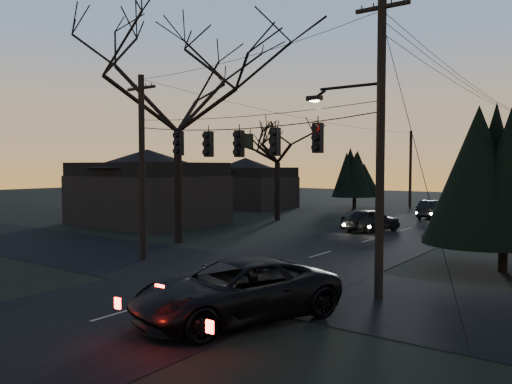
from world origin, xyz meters
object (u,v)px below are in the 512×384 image
Objects in this scene: utility_pole_right at (378,299)px; bare_tree_left at (177,87)px; evergreen_right at (505,166)px; utility_pole_left at (143,260)px; utility_pole_far_l at (410,208)px; suv_near at (236,291)px; sedan_oncoming_a at (371,220)px; sedan_oncoming_b at (432,209)px.

bare_tree_left is at bearing 161.49° from utility_pole_right.
evergreen_right is (2.45, 7.11, 4.33)m from utility_pole_right.
utility_pole_far_l is (0.00, 36.00, 0.00)m from utility_pole_left.
bare_tree_left is 2.08× the size of suv_near.
evergreen_right is at bearing 71.00° from utility_pole_right.
sedan_oncoming_a is (4.49, 15.61, 0.76)m from utility_pole_left.
suv_near is at bearing -26.35° from utility_pole_left.
bare_tree_left is 17.09m from evergreen_right.
bare_tree_left is 15.21m from sedan_oncoming_a.
bare_tree_left is (-13.87, 4.64, 8.77)m from utility_pole_right.
utility_pole_left is at bearing 174.29° from suv_near.
evergreen_right reaches higher than sedan_oncoming_a.
utility_pole_right reaches higher than suv_near.
utility_pole_right is 17.05m from bare_tree_left.
evergreen_right is 1.68× the size of sedan_oncoming_a.
evergreen_right reaches higher than sedan_oncoming_b.
utility_pole_right is 0.80× the size of bare_tree_left.
utility_pole_right is 37.79m from utility_pole_far_l.
utility_pole_right is 2.24× the size of sedan_oncoming_a.
bare_tree_left is 16.72m from suv_near.
utility_pole_left reaches higher than sedan_oncoming_a.
suv_near is (9.15, -4.53, 0.84)m from utility_pole_left.
suv_near is at bearing -112.40° from evergreen_right.
bare_tree_left is 24.48m from sedan_oncoming_b.
sedan_oncoming_b is (5.20, -9.51, 0.74)m from utility_pole_far_l.
evergreen_right reaches higher than suv_near.
utility_pole_right is at bearing -109.00° from evergreen_right.
suv_near is at bearing -117.40° from utility_pole_right.
suv_near is (11.52, -9.17, -7.93)m from bare_tree_left.
bare_tree_left is at bearing 67.73° from sedan_oncoming_b.
utility_pole_left is 1.41× the size of suv_near.
utility_pole_far_l reaches higher than sedan_oncoming_b.
evergreen_right is 1.24× the size of suv_near.
evergreen_right is (13.95, -28.89, 4.33)m from utility_pole_far_l.
bare_tree_left reaches higher than suv_near.
bare_tree_left is at bearing -94.31° from utility_pole_far_l.
utility_pole_right reaches higher than utility_pole_left.
suv_near is at bearing -77.28° from utility_pole_far_l.
bare_tree_left is at bearing 117.01° from utility_pole_left.
utility_pole_left is at bearing 75.72° from sedan_oncoming_b.
utility_pole_right is 27.24m from sedan_oncoming_b.
suv_near reaches higher than sedan_oncoming_a.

